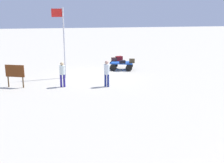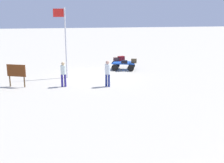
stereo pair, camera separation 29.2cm
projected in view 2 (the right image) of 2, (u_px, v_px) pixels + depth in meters
name	position (u px, v px, depth m)	size (l,w,h in m)	color
ground_plane	(96.00, 76.00, 21.19)	(120.00, 120.00, 0.00)	#B5AD9D
luggage_cart	(123.00, 64.00, 23.22)	(2.15, 1.76, 0.64)	blue
suitcase_navy	(134.00, 61.00, 22.80)	(0.51, 0.41, 0.34)	#403422
suitcase_dark	(124.00, 62.00, 22.63)	(0.48, 0.29, 0.24)	black
suitcase_tan	(121.00, 59.00, 23.74)	(0.60, 0.48, 0.40)	maroon
suitcase_grey	(117.00, 59.00, 23.68)	(0.54, 0.36, 0.30)	#432925
worker_lead	(63.00, 72.00, 17.92)	(0.35, 0.35, 1.64)	navy
worker_trailing	(108.00, 71.00, 17.93)	(0.50, 0.50, 1.72)	navy
flagpole	(64.00, 37.00, 19.87)	(0.84, 0.18, 5.05)	silver
signboard	(16.00, 72.00, 17.88)	(1.22, 0.53, 1.47)	#4C3319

